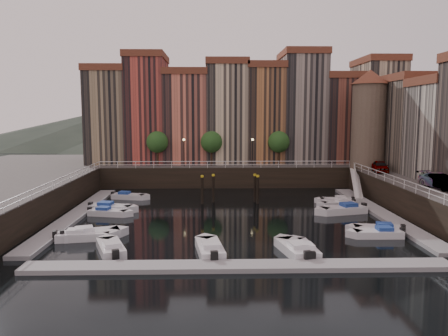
{
  "coord_description": "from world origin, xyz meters",
  "views": [
    {
      "loc": [
        -1.71,
        -46.31,
        10.74
      ],
      "look_at": [
        -0.49,
        4.0,
        4.47
      ],
      "focal_mm": 35.0,
      "sensor_mm": 36.0,
      "label": 1
    }
  ],
  "objects_px": {
    "boat_left_2": "(107,212)",
    "car_c": "(441,182)",
    "corner_tower": "(369,118)",
    "boat_left_0": "(82,236)",
    "boat_left_1": "(90,234)",
    "mooring_pilings": "(232,190)",
    "car_a": "(380,167)",
    "car_b": "(443,183)",
    "gangway": "(356,181)"
  },
  "relations": [
    {
      "from": "boat_left_1",
      "to": "car_a",
      "type": "xyz_separation_m",
      "value": [
        32.62,
        19.24,
        3.38
      ]
    },
    {
      "from": "mooring_pilings",
      "to": "car_b",
      "type": "xyz_separation_m",
      "value": [
        21.12,
        -8.69,
        2.12
      ]
    },
    {
      "from": "corner_tower",
      "to": "car_c",
      "type": "height_order",
      "value": "corner_tower"
    },
    {
      "from": "corner_tower",
      "to": "car_b",
      "type": "height_order",
      "value": "corner_tower"
    },
    {
      "from": "corner_tower",
      "to": "boat_left_1",
      "type": "relative_size",
      "value": 2.76
    },
    {
      "from": "car_b",
      "to": "car_c",
      "type": "height_order",
      "value": "car_c"
    },
    {
      "from": "corner_tower",
      "to": "mooring_pilings",
      "type": "bearing_deg",
      "value": -155.46
    },
    {
      "from": "mooring_pilings",
      "to": "car_b",
      "type": "height_order",
      "value": "car_b"
    },
    {
      "from": "mooring_pilings",
      "to": "car_a",
      "type": "xyz_separation_m",
      "value": [
        19.66,
        4.44,
        2.11
      ]
    },
    {
      "from": "mooring_pilings",
      "to": "car_c",
      "type": "distance_m",
      "value": 22.83
    },
    {
      "from": "boat_left_1",
      "to": "car_b",
      "type": "relative_size",
      "value": 1.07
    },
    {
      "from": "car_b",
      "to": "boat_left_2",
      "type": "bearing_deg",
      "value": 173.85
    },
    {
      "from": "boat_left_2",
      "to": "car_a",
      "type": "height_order",
      "value": "car_a"
    },
    {
      "from": "mooring_pilings",
      "to": "car_c",
      "type": "height_order",
      "value": "car_c"
    },
    {
      "from": "boat_left_0",
      "to": "boat_left_1",
      "type": "xyz_separation_m",
      "value": [
        0.59,
        0.5,
        0.02
      ]
    },
    {
      "from": "boat_left_0",
      "to": "corner_tower",
      "type": "bearing_deg",
      "value": 27.35
    },
    {
      "from": "corner_tower",
      "to": "car_c",
      "type": "relative_size",
      "value": 2.55
    },
    {
      "from": "car_a",
      "to": "corner_tower",
      "type": "bearing_deg",
      "value": 104.76
    },
    {
      "from": "mooring_pilings",
      "to": "boat_left_0",
      "type": "distance_m",
      "value": 20.47
    },
    {
      "from": "gangway",
      "to": "boat_left_0",
      "type": "xyz_separation_m",
      "value": [
        -30.11,
        -19.69,
        -1.56
      ]
    },
    {
      "from": "car_a",
      "to": "car_b",
      "type": "relative_size",
      "value": 0.96
    },
    {
      "from": "mooring_pilings",
      "to": "boat_left_1",
      "type": "height_order",
      "value": "mooring_pilings"
    },
    {
      "from": "gangway",
      "to": "boat_left_2",
      "type": "height_order",
      "value": "gangway"
    },
    {
      "from": "boat_left_2",
      "to": "car_b",
      "type": "distance_m",
      "value": 34.92
    },
    {
      "from": "car_b",
      "to": "corner_tower",
      "type": "bearing_deg",
      "value": 93.3
    },
    {
      "from": "car_a",
      "to": "car_c",
      "type": "xyz_separation_m",
      "value": [
        1.63,
        -12.41,
        0.02
      ]
    },
    {
      "from": "boat_left_2",
      "to": "car_a",
      "type": "bearing_deg",
      "value": 29.57
    },
    {
      "from": "boat_left_0",
      "to": "car_c",
      "type": "relative_size",
      "value": 0.88
    },
    {
      "from": "boat_left_1",
      "to": "car_b",
      "type": "bearing_deg",
      "value": -10.3
    },
    {
      "from": "corner_tower",
      "to": "car_b",
      "type": "xyz_separation_m",
      "value": [
        1.65,
        -17.58,
        -6.43
      ]
    },
    {
      "from": "car_a",
      "to": "car_c",
      "type": "relative_size",
      "value": 0.83
    },
    {
      "from": "mooring_pilings",
      "to": "boat_left_2",
      "type": "distance_m",
      "value": 14.96
    },
    {
      "from": "car_a",
      "to": "car_c",
      "type": "height_order",
      "value": "car_c"
    },
    {
      "from": "boat_left_1",
      "to": "car_c",
      "type": "distance_m",
      "value": 35.09
    },
    {
      "from": "car_a",
      "to": "car_b",
      "type": "xyz_separation_m",
      "value": [
        1.46,
        -13.13,
        0.01
      ]
    },
    {
      "from": "boat_left_2",
      "to": "boat_left_0",
      "type": "bearing_deg",
      "value": -78.2
    },
    {
      "from": "gangway",
      "to": "boat_left_0",
      "type": "relative_size",
      "value": 1.74
    },
    {
      "from": "corner_tower",
      "to": "boat_left_2",
      "type": "height_order",
      "value": "corner_tower"
    },
    {
      "from": "boat_left_0",
      "to": "car_a",
      "type": "relative_size",
      "value": 1.07
    },
    {
      "from": "gangway",
      "to": "car_a",
      "type": "relative_size",
      "value": 1.86
    },
    {
      "from": "boat_left_0",
      "to": "car_a",
      "type": "bearing_deg",
      "value": 21.84
    },
    {
      "from": "gangway",
      "to": "mooring_pilings",
      "type": "relative_size",
      "value": 1.19
    },
    {
      "from": "car_a",
      "to": "boat_left_0",
      "type": "bearing_deg",
      "value": -137.0
    },
    {
      "from": "gangway",
      "to": "mooring_pilings",
      "type": "xyz_separation_m",
      "value": [
        -16.57,
        -4.39,
        -0.27
      ]
    },
    {
      "from": "corner_tower",
      "to": "car_c",
      "type": "bearing_deg",
      "value": -83.84
    },
    {
      "from": "gangway",
      "to": "boat_left_1",
      "type": "xyz_separation_m",
      "value": [
        -29.53,
        -19.19,
        -1.54
      ]
    },
    {
      "from": "corner_tower",
      "to": "boat_left_0",
      "type": "xyz_separation_m",
      "value": [
        -33.01,
        -24.19,
        -9.83
      ]
    },
    {
      "from": "car_c",
      "to": "car_b",
      "type": "bearing_deg",
      "value": -116.69
    },
    {
      "from": "boat_left_2",
      "to": "car_c",
      "type": "relative_size",
      "value": 0.82
    },
    {
      "from": "car_a",
      "to": "car_c",
      "type": "bearing_deg",
      "value": -70.24
    }
  ]
}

